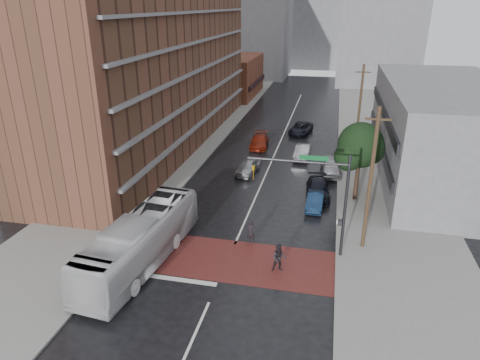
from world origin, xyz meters
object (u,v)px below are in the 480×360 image
Objects in this scene: pedestrian_a at (251,232)px; car_travel_b at (302,152)px; car_travel_a at (248,166)px; suv_travel at (301,128)px; car_parked_far at (331,166)px; transit_bus at (141,240)px; car_parked_mid at (318,189)px; pedestrian_b at (279,258)px; car_travel_c at (259,141)px; car_parked_near at (315,201)px.

car_travel_b is (2.08, 18.84, -0.16)m from pedestrian_a.
pedestrian_a is 13.56m from car_travel_a.
car_parked_far is (4.15, -13.61, 0.08)m from suv_travel.
transit_bus reaches higher than car_parked_mid.
pedestrian_b reaches higher than pedestrian_a.
car_travel_c is at bearing 153.45° from car_travel_b.
transit_bus reaches higher than car_parked_near.
car_parked_far reaches higher than car_travel_c.
car_parked_mid is at bearing -74.66° from car_travel_b.
pedestrian_a reaches higher than car_travel_c.
car_travel_b is (4.98, 5.60, 0.00)m from car_travel_a.
car_travel_b is at bearing -75.74° from suv_travel.
car_parked_mid is 5.88m from car_parked_far.
car_travel_c is (-5.63, 24.82, -0.23)m from pedestrian_b.
car_parked_near is (7.37, -15.10, -0.08)m from car_travel_c.
car_parked_far is (5.24, 14.87, -0.08)m from pedestrian_a.
car_travel_a is at bearing -128.86° from car_travel_b.
pedestrian_a is at bearing -93.51° from car_travel_b.
pedestrian_a is 15.77m from car_parked_far.
transit_bus is 2.71× the size of car_travel_b.
car_travel_b is at bearing 78.76° from pedestrian_b.
pedestrian_a is 0.47× the size of car_parked_near.
car_travel_c is at bearing 117.40° from car_parked_near.
pedestrian_a is at bearing -120.24° from car_parked_near.
car_travel_b is 10.01m from car_parked_mid.
car_parked_mid is at bearing 69.18° from pedestrian_b.
pedestrian_b is (8.85, 1.01, -0.73)m from transit_bus.
pedestrian_b reaches higher than car_parked_far.
pedestrian_b is 0.44× the size of car_travel_a.
suv_travel is 1.36× the size of car_parked_near.
pedestrian_b is at bearing -79.26° from suv_travel.
transit_bus is at bearing -94.71° from suv_travel.
transit_bus is 2.54× the size of car_parked_far.
pedestrian_b is 0.36× the size of suv_travel.
car_travel_c is at bearing 135.91° from car_parked_far.
transit_bus is 2.48× the size of car_parked_mid.
transit_bus is 33.36m from suv_travel.
car_travel_a is 0.97× the size of car_travel_b.
car_parked_near is at bearing -67.48° from car_travel_c.
pedestrian_a is 0.34× the size of suv_travel.
car_parked_mid reaches higher than car_parked_near.
pedestrian_a is 3.83m from pedestrian_b.
pedestrian_a is 7.90m from car_parked_near.
pedestrian_b is at bearing 11.99° from transit_bus.
transit_bus reaches higher than car_travel_b.
car_travel_c is 1.03× the size of car_parked_far.
pedestrian_b reaches higher than car_parked_mid.
suv_travel is (1.09, 28.48, -0.17)m from pedestrian_a.
pedestrian_a is at bearing -85.08° from car_travel_c.
suv_travel is (-1.31, 31.47, -0.22)m from pedestrian_b.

